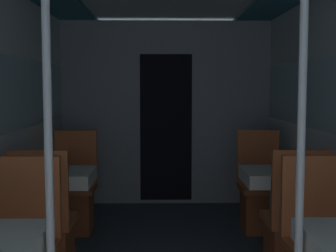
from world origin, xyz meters
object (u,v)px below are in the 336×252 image
at_px(chair_left_near_1, 45,239).
at_px(dining_table_right_1, 275,182).
at_px(support_pole_left_0, 49,154).
at_px(chair_right_far_1, 261,201).
at_px(chair_left_far_1, 74,202).
at_px(chair_right_near_1, 293,238).
at_px(dining_table_left_1, 61,183).
at_px(support_pole_right_0, 301,154).

distance_m(chair_left_near_1, dining_table_right_1, 2.01).
xyz_separation_m(support_pole_left_0, chair_right_far_1, (1.57, 2.37, -0.83)).
xyz_separation_m(chair_left_far_1, chair_right_far_1, (1.90, 0.00, 0.00)).
distance_m(support_pole_left_0, chair_right_near_1, 2.14).
distance_m(dining_table_right_1, chair_right_far_1, 0.67).
height_order(dining_table_left_1, chair_left_far_1, chair_left_far_1).
bearing_deg(dining_table_left_1, chair_right_far_1, 17.16).
bearing_deg(dining_table_right_1, chair_right_near_1, -90.00).
relative_size(chair_left_far_1, chair_right_far_1, 1.00).
relative_size(chair_left_near_1, dining_table_right_1, 1.39).
bearing_deg(support_pole_left_0, chair_right_far_1, 56.43).
height_order(dining_table_left_1, chair_right_far_1, chair_right_far_1).
relative_size(dining_table_right_1, chair_right_near_1, 0.72).
relative_size(dining_table_left_1, chair_left_near_1, 0.72).
xyz_separation_m(chair_left_near_1, chair_right_near_1, (1.90, 0.00, 0.00)).
bearing_deg(support_pole_right_0, support_pole_left_0, 180.00).
relative_size(support_pole_left_0, chair_right_far_1, 2.24).
relative_size(support_pole_left_0, dining_table_left_1, 3.11).
bearing_deg(chair_right_near_1, dining_table_right_1, 90.00).
distance_m(chair_left_far_1, chair_right_far_1, 1.90).
height_order(support_pole_left_0, chair_right_far_1, support_pole_left_0).
bearing_deg(support_pole_left_0, support_pole_right_0, 0.00).
bearing_deg(dining_table_left_1, support_pole_right_0, -48.60).
xyz_separation_m(chair_left_far_1, support_pole_right_0, (1.57, -2.37, 0.83)).
bearing_deg(chair_right_near_1, support_pole_right_0, -105.22).
xyz_separation_m(dining_table_left_1, chair_right_far_1, (1.90, 0.59, -0.32)).
bearing_deg(chair_left_near_1, chair_left_far_1, 90.00).
height_order(support_pole_right_0, chair_right_near_1, support_pole_right_0).
xyz_separation_m(dining_table_left_1, chair_left_near_1, (-0.00, -0.59, -0.32)).
bearing_deg(chair_left_far_1, dining_table_left_1, 90.00).
distance_m(chair_left_far_1, dining_table_right_1, 2.01).
distance_m(support_pole_left_0, chair_left_near_1, 1.49).
height_order(support_pole_left_0, dining_table_left_1, support_pole_left_0).
bearing_deg(chair_left_far_1, support_pole_right_0, 123.57).
bearing_deg(chair_right_near_1, chair_right_far_1, 90.00).
bearing_deg(chair_right_far_1, dining_table_left_1, 17.16).
xyz_separation_m(support_pole_right_0, dining_table_right_1, (0.33, 1.78, -0.51)).
xyz_separation_m(chair_left_far_1, dining_table_right_1, (1.90, -0.59, 0.32)).
relative_size(dining_table_left_1, support_pole_right_0, 0.32).
xyz_separation_m(dining_table_left_1, chair_left_far_1, (-0.00, 0.59, -0.32)).
height_order(chair_left_near_1, support_pole_right_0, support_pole_right_0).
bearing_deg(dining_table_left_1, support_pole_left_0, -79.65).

